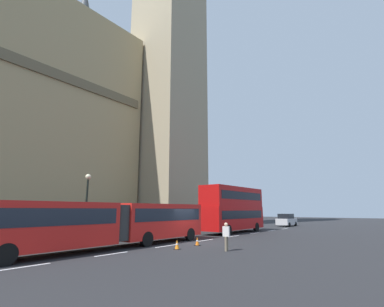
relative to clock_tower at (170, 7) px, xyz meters
name	(u,v)px	position (x,y,z in m)	size (l,w,h in m)	color
ground_plane	(192,242)	(-14.37, -15.98, -37.39)	(160.00, 160.00, 0.00)	#262628
lane_centre_marking	(220,238)	(-10.29, -15.98, -37.39)	(34.40, 0.16, 0.01)	silver
clock_tower	(170,7)	(0.00, 0.00, 0.00)	(10.65, 10.65, 70.97)	tan
articulated_bus	(113,221)	(-20.29, -13.99, -35.65)	(16.31, 2.54, 2.90)	red
double_decker_bus	(233,207)	(-4.26, -13.99, -34.68)	(9.91, 2.54, 4.90)	#B20F0F
sedan_lead	(287,220)	(11.35, -14.29, -36.48)	(4.40, 1.86, 1.85)	#B7B7BC
traffic_cone_west	(177,245)	(-18.07, -17.65, -37.11)	(0.36, 0.36, 0.58)	black
traffic_cone_middle	(197,241)	(-15.70, -17.49, -37.11)	(0.36, 0.36, 0.58)	black
street_lamp	(86,202)	(-19.53, -9.48, -34.33)	(0.44, 0.44, 5.27)	black
pedestrian_near_cones	(226,236)	(-16.80, -20.52, -36.48)	(0.35, 0.45, 1.69)	#726651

